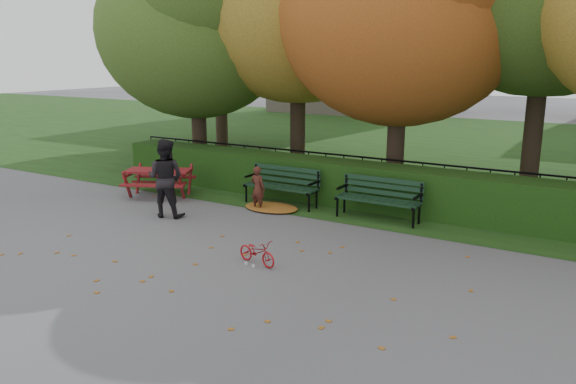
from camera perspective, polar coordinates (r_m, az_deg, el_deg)
The scene contains 13 objects.
ground at distance 9.57m, azimuth -5.45°, elevation -7.18°, with size 90.00×90.00×0.00m, color slate.
grass_strip at distance 22.10m, azimuth 16.53°, elevation 4.26°, with size 90.00×90.00×0.00m, color #193514.
hedge at distance 13.16m, azimuth 6.13°, elevation 0.88°, with size 13.00×0.90×1.00m, color black.
iron_fence at distance 13.87m, azimuth 7.52°, elevation 1.65°, with size 14.00×0.04×1.02m.
tree_a at distance 16.58m, azimuth -9.08°, elevation 17.38°, with size 5.88×5.60×7.48m.
bench_left at distance 13.07m, azimuth -0.53°, elevation 0.95°, with size 1.80×0.57×0.88m.
bench_right at distance 12.03m, azimuth 9.28°, elevation -0.35°, with size 1.80×0.57×0.88m.
picnic_table at distance 14.24m, azimuth -12.98°, elevation 1.65°, with size 1.94×1.79×0.76m.
leaf_pile at distance 12.76m, azimuth -1.71°, elevation -1.56°, with size 1.30×0.90×0.09m, color #672D10.
leaf_scatter at distance 9.79m, azimuth -4.41°, elevation -6.62°, with size 9.00×5.70×0.01m, color #672D10, non-canonical shape.
child at distance 12.58m, azimuth -3.09°, elevation 0.37°, with size 0.37×0.24×1.01m, color #461E16.
adult at distance 12.31m, azimuth -12.34°, elevation 1.39°, with size 0.82×0.64×1.69m, color black.
bicycle at distance 9.41m, azimuth -3.16°, elevation -6.10°, with size 0.28×0.81×0.43m, color #A50F14.
Camera 1 is at (5.34, -7.18, 3.39)m, focal length 35.00 mm.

